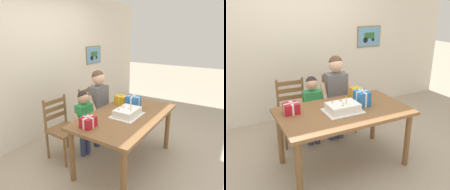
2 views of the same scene
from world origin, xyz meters
TOP-DOWN VIEW (x-y plane):
  - ground_plane at (0.00, 0.00)m, footprint 20.00×20.00m
  - back_wall at (0.01, 1.71)m, footprint 6.40×0.11m
  - dining_table at (0.00, 0.00)m, footprint 1.56×0.90m
  - birthday_cake at (-0.03, -0.03)m, footprint 0.44×0.34m
  - gift_box_red_large at (0.28, 0.04)m, footprint 0.16×0.20m
  - gift_box_beside_cake at (0.36, 0.30)m, footprint 0.15×0.19m
  - gift_box_corner_small at (-0.58, 0.19)m, footprint 0.18×0.15m
  - chair_left at (-0.37, 0.87)m, footprint 0.44×0.44m
  - chair_right at (0.36, 0.87)m, footprint 0.44×0.44m
  - child_older at (0.20, 0.62)m, footprint 0.47×0.27m
  - child_younger at (-0.16, 0.62)m, footprint 0.38×0.23m

SIDE VIEW (x-z plane):
  - ground_plane at x=0.00m, z-range 0.00..0.00m
  - chair_left at x=-0.37m, z-range 0.01..0.93m
  - chair_right at x=0.36m, z-range 0.01..0.93m
  - child_younger at x=-0.16m, z-range 0.11..1.14m
  - dining_table at x=0.00m, z-range 0.28..1.03m
  - child_older at x=0.20m, z-range 0.14..1.41m
  - birthday_cake at x=-0.03m, z-range 0.70..0.89m
  - gift_box_corner_small at x=-0.58m, z-range 0.73..0.89m
  - gift_box_beside_cake at x=0.36m, z-range 0.73..0.90m
  - gift_box_red_large at x=0.28m, z-range 0.73..0.95m
  - back_wall at x=0.01m, z-range 0.00..2.60m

